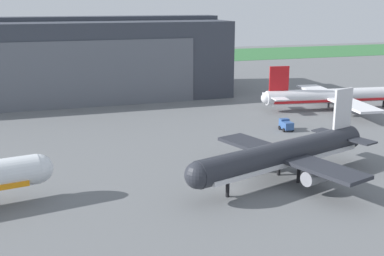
{
  "coord_description": "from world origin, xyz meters",
  "views": [
    {
      "loc": [
        -27.5,
        -62.6,
        27.5
      ],
      "look_at": [
        1.26,
        25.31,
        3.43
      ],
      "focal_mm": 45.75,
      "sensor_mm": 36.0,
      "label": 1
    }
  ],
  "objects_px": {
    "airliner_near_right": "(283,155)",
    "airliner_far_right": "(338,96)",
    "maintenance_hangar": "(43,59)",
    "pushback_tractor": "(286,125)"
  },
  "relations": [
    {
      "from": "airliner_far_right",
      "to": "pushback_tractor",
      "type": "height_order",
      "value": "airliner_far_right"
    },
    {
      "from": "airliner_far_right",
      "to": "pushback_tractor",
      "type": "distance_m",
      "value": 28.03
    },
    {
      "from": "airliner_near_right",
      "to": "airliner_far_right",
      "type": "relative_size",
      "value": 0.84
    },
    {
      "from": "airliner_near_right",
      "to": "pushback_tractor",
      "type": "bearing_deg",
      "value": 60.19
    },
    {
      "from": "maintenance_hangar",
      "to": "airliner_near_right",
      "type": "height_order",
      "value": "maintenance_hangar"
    },
    {
      "from": "airliner_near_right",
      "to": "pushback_tractor",
      "type": "xyz_separation_m",
      "value": [
        15.75,
        27.5,
        -3.04
      ]
    },
    {
      "from": "maintenance_hangar",
      "to": "airliner_near_right",
      "type": "distance_m",
      "value": 89.99
    },
    {
      "from": "airliner_far_right",
      "to": "maintenance_hangar",
      "type": "bearing_deg",
      "value": 150.55
    },
    {
      "from": "maintenance_hangar",
      "to": "airliner_far_right",
      "type": "bearing_deg",
      "value": -29.45
    },
    {
      "from": "airliner_near_right",
      "to": "pushback_tractor",
      "type": "relative_size",
      "value": 9.61
    }
  ]
}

